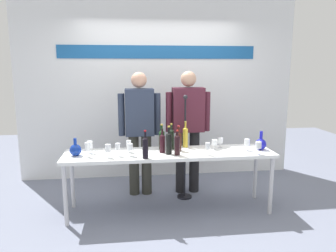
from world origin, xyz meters
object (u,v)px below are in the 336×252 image
Objects in this scene: presenter_right at (188,124)px; wine_bottle_4 at (145,147)px; wine_bottle_2 at (171,138)px; wine_bottle_6 at (162,143)px; display_table at (170,157)px; wine_glass_left_0 at (87,147)px; wine_bottle_7 at (162,139)px; wine_glass_left_5 at (129,144)px; wine_glass_right_1 at (247,143)px; wine_bottle_3 at (177,144)px; wine_glass_left_4 at (118,147)px; wine_glass_right_0 at (214,143)px; presenter_left at (140,126)px; wine_bottle_1 at (179,140)px; decanter_blue_left at (76,150)px; wine_glass_left_3 at (108,148)px; decanter_blue_right at (261,144)px; wine_glass_left_1 at (90,145)px; microphone_stand at (185,165)px; wine_glass_left_2 at (130,147)px; wine_glass_right_2 at (208,146)px; wine_glass_right_4 at (258,145)px; wine_bottle_5 at (185,136)px; wine_bottle_0 at (169,142)px; wine_glass_right_3 at (220,141)px.

presenter_right is 5.28× the size of wine_bottle_4.
wine_bottle_6 is at bearing -129.81° from wine_bottle_2.
wine_glass_left_0 is (-0.97, -0.08, 0.18)m from display_table.
wine_glass_left_5 is at bearing -168.88° from wine_bottle_7.
wine_glass_right_1 is at bearing -2.81° from display_table.
wine_bottle_3 is at bearing -109.75° from presenter_right.
wine_glass_left_4 is 1.04× the size of wine_glass_left_5.
wine_glass_right_1 is at bearing 5.82° from wine_bottle_3.
wine_bottle_4 is at bearing -162.81° from wine_glass_right_0.
presenter_left reaches higher than wine_bottle_1.
wine_glass_right_1 is (1.29, -0.64, -0.11)m from presenter_left.
wine_bottle_2 is at bearing 8.76° from decanter_blue_left.
wine_bottle_7 is at bearing 118.66° from wine_bottle_3.
presenter_right reaches higher than wine_glass_left_3.
decanter_blue_right reaches higher than wine_glass_left_1.
decanter_blue_left is 0.15× the size of microphone_stand.
wine_bottle_1 is 0.21m from wine_bottle_3.
wine_bottle_1 is 2.15× the size of wine_glass_left_2.
wine_glass_right_2 reaches higher than wine_glass_right_0.
wine_bottle_7 is 2.20× the size of wine_glass_left_5.
wine_bottle_3 is 1.94× the size of wine_glass_left_3.
wine_glass_right_4 is 0.11× the size of microphone_stand.
wine_glass_left_0 is (-0.63, -0.68, -0.10)m from presenter_left.
decanter_blue_right is 1.61m from presenter_left.
decanter_blue_left is 0.62m from wine_glass_left_5.
wine_bottle_1 is (-0.22, -0.53, -0.11)m from presenter_right.
wine_glass_left_0 is (-1.20, -0.31, -0.02)m from wine_bottle_5.
wine_glass_left_3 is at bearing -158.83° from wine_bottle_5.
presenter_right is 11.76× the size of wine_glass_left_2.
presenter_left reaches higher than wine_glass_left_2.
wine_bottle_3 is at bearing -31.72° from wine_bottle_0.
wine_bottle_4 is 2.21× the size of wine_glass_right_2.
decanter_blue_right is at bearing 2.34° from wine_glass_left_4.
wine_glass_left_2 is (0.63, -0.08, 0.03)m from decanter_blue_left.
wine_bottle_3 is 0.21× the size of microphone_stand.
wine_glass_right_0 is 0.53m from wine_glass_right_4.
display_table is 17.20× the size of wine_glass_right_2.
wine_glass_right_3 is (0.55, 0.07, -0.04)m from wine_bottle_1.
wine_bottle_0 is 2.32× the size of wine_glass_left_5.
wine_bottle_5 is 0.74m from wine_glass_left_5.
microphone_stand is at bearing 70.32° from wine_bottle_3.
wine_glass_right_0 is at bearing 11.49° from wine_bottle_0.
wine_bottle_6 is at bearing 1.07° from decanter_blue_left.
wine_glass_left_5 is at bearing 165.29° from wine_glass_right_2.
presenter_right is 0.74m from wine_bottle_6.
display_table is at bearing -4.46° from wine_glass_left_1.
wine_glass_left_1 is 1.14× the size of wine_glass_right_0.
wine_bottle_6 is (0.22, 0.23, -0.01)m from wine_bottle_4.
wine_glass_right_2 is (0.31, -0.24, -0.02)m from wine_bottle_1.
wine_glass_left_4 is at bearing -1.72° from wine_glass_left_0.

